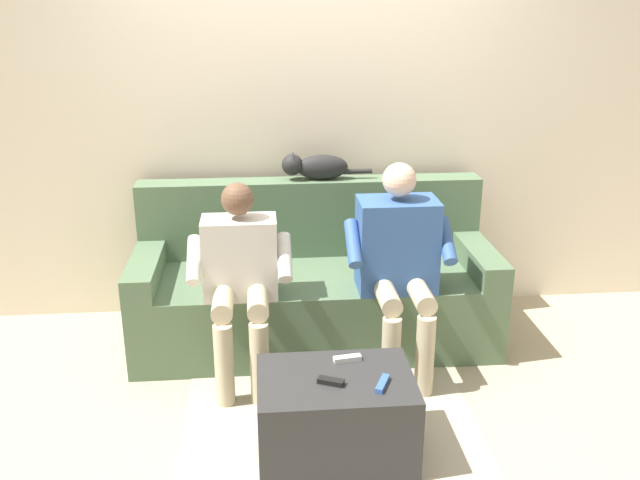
# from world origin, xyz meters

# --- Properties ---
(ground_plane) EXTENTS (8.00, 8.00, 0.00)m
(ground_plane) POSITION_xyz_m (0.00, 0.60, 0.00)
(ground_plane) COLOR tan
(back_wall) EXTENTS (4.91, 0.06, 2.69)m
(back_wall) POSITION_xyz_m (0.00, -0.62, 1.35)
(back_wall) COLOR beige
(back_wall) RESTS_ON ground
(couch) EXTENTS (2.12, 0.84, 0.93)m
(couch) POSITION_xyz_m (0.00, -0.15, 0.32)
(couch) COLOR #516B4C
(couch) RESTS_ON ground
(coffee_table) EXTENTS (0.70, 0.50, 0.39)m
(coffee_table) POSITION_xyz_m (0.00, 1.03, 0.20)
(coffee_table) COLOR #2D2D2D
(coffee_table) RESTS_ON ground
(person_left_seated) EXTENTS (0.58, 0.58, 1.16)m
(person_left_seated) POSITION_xyz_m (-0.43, 0.25, 0.66)
(person_left_seated) COLOR #335693
(person_left_seated) RESTS_ON ground
(person_right_seated) EXTENTS (0.55, 0.53, 1.08)m
(person_right_seated) POSITION_xyz_m (0.43, 0.29, 0.61)
(person_right_seated) COLOR beige
(person_right_seated) RESTS_ON ground
(cat_on_backrest) EXTENTS (0.56, 0.13, 0.17)m
(cat_on_backrest) POSITION_xyz_m (-0.03, -0.42, 1.01)
(cat_on_backrest) COLOR black
(cat_on_backrest) RESTS_ON couch
(remote_white) EXTENTS (0.13, 0.06, 0.02)m
(remote_white) POSITION_xyz_m (-0.07, 0.88, 0.40)
(remote_white) COLOR white
(remote_white) RESTS_ON coffee_table
(remote_blue) EXTENTS (0.09, 0.14, 0.02)m
(remote_blue) POSITION_xyz_m (-0.19, 1.12, 0.40)
(remote_blue) COLOR #3860B7
(remote_blue) RESTS_ON coffee_table
(remote_black) EXTENTS (0.12, 0.08, 0.02)m
(remote_black) POSITION_xyz_m (0.03, 1.08, 0.40)
(remote_black) COLOR black
(remote_black) RESTS_ON coffee_table
(floor_rug) EXTENTS (1.44, 1.53, 0.01)m
(floor_rug) POSITION_xyz_m (0.00, 0.89, 0.00)
(floor_rug) COLOR #B7AD93
(floor_rug) RESTS_ON ground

